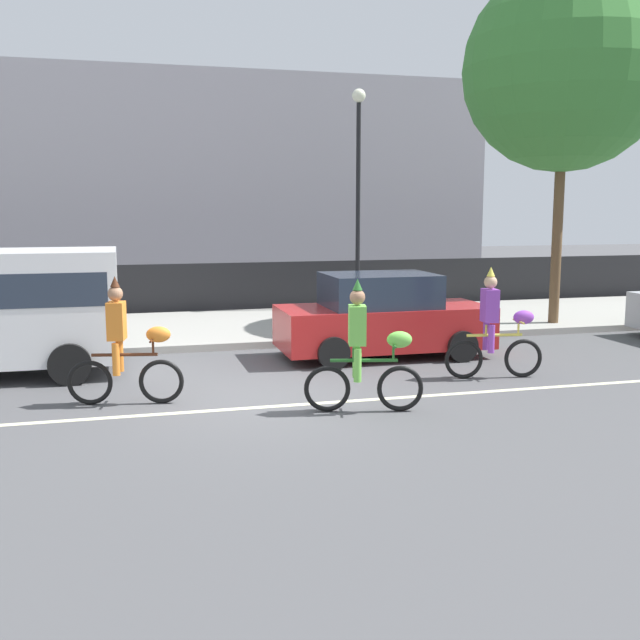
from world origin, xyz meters
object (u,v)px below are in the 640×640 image
(parade_cyclist_lime, at_px, (365,354))
(street_lamp_post, at_px, (358,167))
(parade_cyclist_orange, at_px, (125,349))
(parked_car_red, at_px, (382,317))
(parade_cyclist_purple, at_px, (495,330))

(parade_cyclist_lime, bearing_deg, street_lamp_post, 72.87)
(parade_cyclist_orange, height_order, parade_cyclist_lime, same)
(parade_cyclist_lime, relative_size, parked_car_red, 0.47)
(parade_cyclist_orange, distance_m, street_lamp_post, 10.80)
(parked_car_red, bearing_deg, parade_cyclist_purple, -61.12)
(street_lamp_post, bearing_deg, parade_cyclist_orange, -127.15)
(parade_cyclist_purple, relative_size, street_lamp_post, 0.33)
(parade_cyclist_lime, relative_size, street_lamp_post, 0.33)
(parked_car_red, bearing_deg, parade_cyclist_lime, -113.19)
(parade_cyclist_orange, xyz_separation_m, parade_cyclist_lime, (3.30, -1.30, 0.00))
(parade_cyclist_orange, height_order, parked_car_red, parade_cyclist_orange)
(parade_cyclist_purple, distance_m, street_lamp_post, 8.68)
(street_lamp_post, bearing_deg, parked_car_red, -103.06)
(parade_cyclist_orange, relative_size, parade_cyclist_lime, 1.00)
(parade_cyclist_purple, xyz_separation_m, street_lamp_post, (0.11, 8.09, 3.15))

